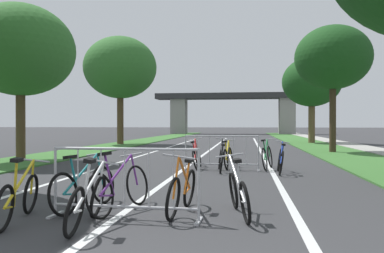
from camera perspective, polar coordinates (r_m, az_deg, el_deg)
name	(u,v)px	position (r m, az deg, el deg)	size (l,w,h in m)	color
grass_verge_left	(133,143)	(28.53, -8.66, -2.37)	(2.81, 62.58, 0.05)	#386B2D
grass_verge_right	(310,144)	(27.69, 16.89, -2.46)	(2.81, 62.58, 0.05)	#386B2D
sidewalk_path_right	(344,144)	(28.13, 21.40, -2.40)	(1.67, 62.58, 0.08)	#9E9B93
lane_stripe_center	(208,151)	(19.96, 2.42, -3.61)	(0.14, 36.20, 0.01)	silver
lane_stripe_right_lane	(261,152)	(19.88, 10.07, -3.63)	(0.14, 36.20, 0.01)	silver
lane_stripe_left_lane	(158,151)	(20.38, -5.03, -3.53)	(0.14, 36.20, 0.01)	silver
overpass_bridge	(232,106)	(53.53, 5.86, 2.99)	(20.87, 3.13, 5.57)	#2D2D30
tree_left_pine_near	(20,50)	(15.93, -23.81, 10.14)	(3.96, 3.96, 5.80)	#4C3823
tree_left_pine_far	(120,68)	(26.82, -10.46, 8.44)	(4.87, 4.87, 7.25)	#4C3823
tree_right_oak_mid	(333,58)	(20.13, 19.91, 9.42)	(3.60, 3.60, 6.12)	#3D2D1E
tree_right_cypress_far	(312,82)	(29.17, 17.11, 6.23)	(4.17, 4.17, 6.17)	brown
crowd_barrier_nearest	(125,184)	(5.86, -9.83, -8.23)	(2.28, 0.52, 1.05)	#ADADB2
crowd_barrier_second	(222,153)	(11.83, 4.34, -3.87)	(2.27, 0.48, 1.05)	#ADADB2
bicycle_yellow_0	(19,198)	(6.11, -23.98, -9.48)	(0.53, 1.66, 0.94)	black
bicycle_green_1	(267,157)	(12.27, 10.93, -4.35)	(0.53, 1.67, 0.95)	black
bicycle_orange_2	(182,191)	(6.13, -1.43, -9.38)	(0.49, 1.61, 0.97)	black
bicycle_red_3	(197,157)	(12.37, 0.68, -4.45)	(0.46, 1.67, 0.96)	black
bicycle_blue_4	(281,160)	(11.29, 12.83, -4.83)	(0.42, 1.64, 0.92)	black
bicycle_white_5	(88,201)	(5.52, -15.00, -10.47)	(0.46, 1.66, 0.96)	black
bicycle_silver_6	(238,193)	(6.02, 6.81, -9.66)	(0.60, 1.61, 0.93)	black
bicycle_purple_7	(120,187)	(6.38, -10.55, -8.74)	(0.58, 1.76, 0.97)	black
bicycle_black_8	(221,159)	(11.48, 4.24, -4.82)	(0.43, 1.68, 0.98)	black
bicycle_teal_9	(84,187)	(6.65, -15.48, -8.51)	(0.53, 1.69, 0.92)	black
bicycle_yellow_10	(228,157)	(12.39, 5.31, -4.45)	(0.43, 1.60, 0.88)	black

